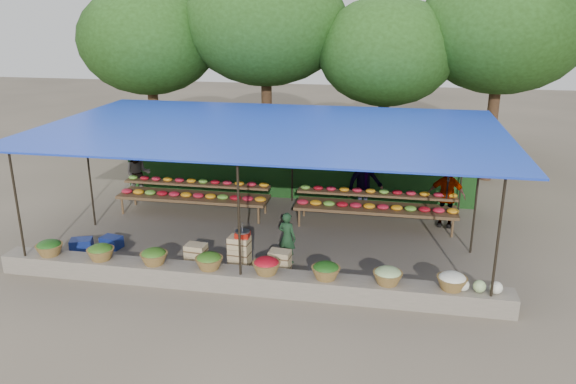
% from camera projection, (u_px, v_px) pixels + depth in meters
% --- Properties ---
extents(ground, '(60.00, 60.00, 0.00)m').
position_uv_depth(ground, '(271.00, 238.00, 14.07)').
color(ground, brown).
rests_on(ground, ground).
extents(stone_curb, '(10.60, 0.55, 0.40)m').
position_uv_depth(stone_curb, '(243.00, 280.00, 11.44)').
color(stone_curb, '#656051').
rests_on(stone_curb, ground).
extents(stall_canopy, '(10.80, 6.60, 2.82)m').
position_uv_depth(stall_canopy, '(271.00, 133.00, 13.31)').
color(stall_canopy, black).
rests_on(stall_canopy, ground).
extents(produce_baskets, '(8.98, 0.58, 0.34)m').
position_uv_depth(produce_baskets, '(237.00, 263.00, 11.34)').
color(produce_baskets, brown).
rests_on(produce_baskets, stone_curb).
extents(netting_backdrop, '(10.60, 0.06, 2.50)m').
position_uv_depth(netting_backdrop, '(294.00, 158.00, 16.62)').
color(netting_backdrop, '#1F4F1C').
rests_on(netting_backdrop, ground).
extents(tree_row, '(16.51, 5.50, 7.12)m').
position_uv_depth(tree_row, '(325.00, 33.00, 18.20)').
color(tree_row, '#362413').
rests_on(tree_row, ground).
extents(fruit_table_left, '(4.21, 0.95, 0.93)m').
position_uv_depth(fruit_table_left, '(194.00, 193.00, 15.58)').
color(fruit_table_left, '#4F361F').
rests_on(fruit_table_left, ground).
extents(fruit_table_right, '(4.21, 0.95, 0.93)m').
position_uv_depth(fruit_table_right, '(376.00, 204.00, 14.70)').
color(fruit_table_right, '#4F361F').
rests_on(fruit_table_right, ground).
extents(crate_counter, '(2.38, 0.38, 0.77)m').
position_uv_depth(crate_counter, '(238.00, 256.00, 12.28)').
color(crate_counter, tan).
rests_on(crate_counter, ground).
extents(weighing_scale, '(0.32, 0.32, 0.34)m').
position_uv_depth(weighing_scale, '(243.00, 234.00, 12.09)').
color(weighing_scale, '#B2190E').
rests_on(weighing_scale, crate_counter).
extents(vendor_seated, '(0.51, 0.42, 1.19)m').
position_uv_depth(vendor_seated, '(287.00, 238.00, 12.54)').
color(vendor_seated, '#1A391F').
rests_on(vendor_seated, ground).
extents(customer_left, '(0.92, 0.82, 1.55)m').
position_uv_depth(customer_left, '(138.00, 174.00, 16.72)').
color(customer_left, slate).
rests_on(customer_left, ground).
extents(customer_mid, '(1.36, 1.32, 1.87)m').
position_uv_depth(customer_mid, '(365.00, 181.00, 15.52)').
color(customer_mid, slate).
rests_on(customer_mid, ground).
extents(customer_right, '(1.02, 0.55, 1.65)m').
position_uv_depth(customer_right, '(446.00, 196.00, 14.61)').
color(customer_right, slate).
rests_on(customer_right, ground).
extents(blue_crate_front, '(0.59, 0.50, 0.30)m').
position_uv_depth(blue_crate_front, '(81.00, 245.00, 13.27)').
color(blue_crate_front, navy).
rests_on(blue_crate_front, ground).
extents(blue_crate_back, '(0.53, 0.43, 0.28)m').
position_uv_depth(blue_crate_back, '(112.00, 242.00, 13.44)').
color(blue_crate_back, navy).
rests_on(blue_crate_back, ground).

